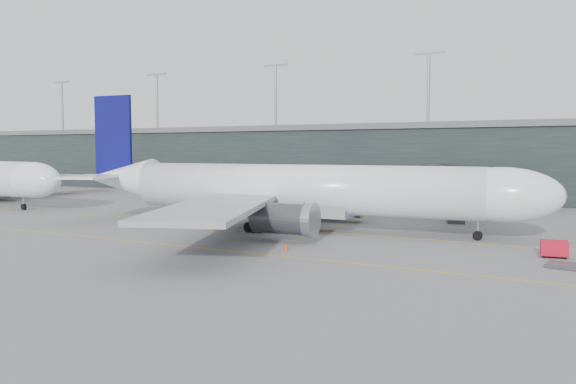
% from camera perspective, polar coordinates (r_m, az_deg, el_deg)
% --- Properties ---
extents(ground, '(320.00, 320.00, 0.00)m').
position_cam_1_polar(ground, '(74.21, 1.19, -3.40)').
color(ground, slate).
rests_on(ground, ground).
extents(taxiline_a, '(160.00, 0.25, 0.02)m').
position_cam_1_polar(taxiline_a, '(70.68, -0.25, -3.78)').
color(taxiline_a, '#C39612').
rests_on(taxiline_a, ground).
extents(taxiline_b, '(160.00, 0.25, 0.02)m').
position_cam_1_polar(taxiline_b, '(57.20, -7.80, -5.76)').
color(taxiline_b, '#C39612').
rests_on(taxiline_b, ground).
extents(taxiline_lead_main, '(0.25, 60.00, 0.02)m').
position_cam_1_polar(taxiline_lead_main, '(90.77, 9.67, -2.03)').
color(taxiline_lead_main, '#C39612').
rests_on(taxiline_lead_main, ground).
extents(taxiline_lead_adj, '(0.25, 60.00, 0.02)m').
position_cam_1_polar(taxiline_lead_adj, '(138.09, -23.78, -0.16)').
color(taxiline_lead_adj, '#C39612').
rests_on(taxiline_lead_adj, ground).
extents(terminal, '(240.00, 36.00, 29.00)m').
position_cam_1_polar(terminal, '(128.12, 12.83, 3.19)').
color(terminal, black).
rests_on(terminal, ground).
extents(main_aircraft, '(63.17, 59.23, 17.71)m').
position_cam_1_polar(main_aircraft, '(70.07, 0.79, 0.23)').
color(main_aircraft, white).
rests_on(main_aircraft, ground).
extents(jet_bridge, '(19.26, 46.38, 7.32)m').
position_cam_1_polar(jet_bridge, '(93.42, 16.65, 1.40)').
color(jet_bridge, '#2B2B30').
rests_on(jet_bridge, ground).
extents(gse_cart, '(2.50, 1.76, 1.60)m').
position_cam_1_polar(gse_cart, '(57.73, 25.43, -5.17)').
color(gse_cart, red).
rests_on(gse_cart, ground).
extents(baggage_dolly, '(3.29, 2.81, 0.30)m').
position_cam_1_polar(baggage_dolly, '(53.47, 26.40, -6.71)').
color(baggage_dolly, '#39383E').
rests_on(baggage_dolly, ground).
extents(uld_a, '(2.39, 1.98, 2.04)m').
position_cam_1_polar(uld_a, '(85.71, 0.54, -1.63)').
color(uld_a, '#3C3B40').
rests_on(uld_a, ground).
extents(uld_b, '(1.88, 1.52, 1.68)m').
position_cam_1_polar(uld_b, '(84.97, 1.95, -1.81)').
color(uld_b, '#3C3B40').
rests_on(uld_b, ground).
extents(uld_c, '(2.16, 1.97, 1.59)m').
position_cam_1_polar(uld_c, '(82.93, 3.83, -2.00)').
color(uld_c, '#3C3B40').
rests_on(uld_c, ground).
extents(cone_wing_stbd, '(0.48, 0.48, 0.76)m').
position_cam_1_polar(cone_wing_stbd, '(55.67, -0.22, -5.61)').
color(cone_wing_stbd, '#E9420C').
rests_on(cone_wing_stbd, ground).
extents(cone_wing_port, '(0.41, 0.41, 0.65)m').
position_cam_1_polar(cone_wing_port, '(82.22, 11.75, -2.50)').
color(cone_wing_port, orange).
rests_on(cone_wing_port, ground).
extents(cone_tail, '(0.43, 0.43, 0.68)m').
position_cam_1_polar(cone_tail, '(69.86, -7.68, -3.64)').
color(cone_tail, '#DD450C').
rests_on(cone_tail, ground).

